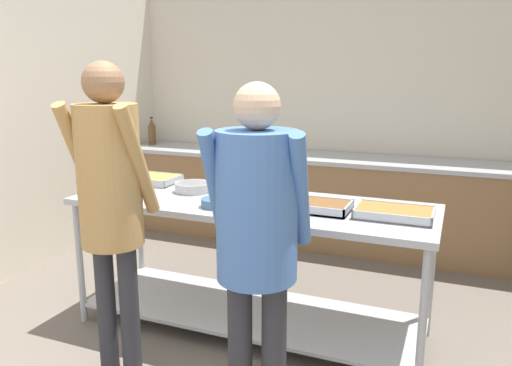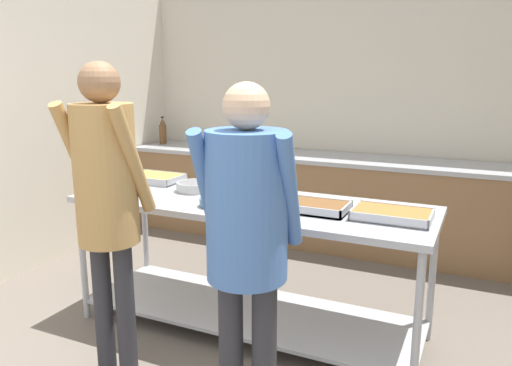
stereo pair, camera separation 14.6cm
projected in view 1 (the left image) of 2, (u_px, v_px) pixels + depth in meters
The scene contains 13 objects.
wall_rear at pixel (339, 109), 5.07m from camera, with size 4.54×0.06×2.65m.
wall_left at pixel (13, 117), 4.08m from camera, with size 0.06×4.14×2.65m.
back_counter at pixel (327, 201), 4.92m from camera, with size 4.38×0.65×0.89m.
serving_counter at pixel (250, 244), 3.24m from camera, with size 2.31×0.79×0.88m.
serving_tray_greens at pixel (151, 179), 3.72m from camera, with size 0.41×0.28×0.05m.
sauce_pan at pixel (194, 187), 3.43m from camera, with size 0.39×0.25×0.06m.
broccoli_bowl at pixel (217, 201), 3.05m from camera, with size 0.19×0.19×0.09m.
plate_stack at pixel (256, 207), 2.97m from camera, with size 0.24×0.24×0.04m.
serving_tray_vegetables at pixel (318, 206), 2.97m from camera, with size 0.38×0.26×0.05m.
serving_tray_roast at pixel (394, 213), 2.82m from camera, with size 0.43×0.29×0.05m.
guest_serving_left at pixel (110, 190), 2.57m from camera, with size 0.44×0.36×1.74m.
guest_serving_right at pixel (257, 223), 2.27m from camera, with size 0.51×0.38×1.65m.
water_bottle at pixel (152, 132), 5.59m from camera, with size 0.08×0.08×0.31m.
Camera 1 is at (1.16, -1.03, 1.68)m, focal length 35.00 mm.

